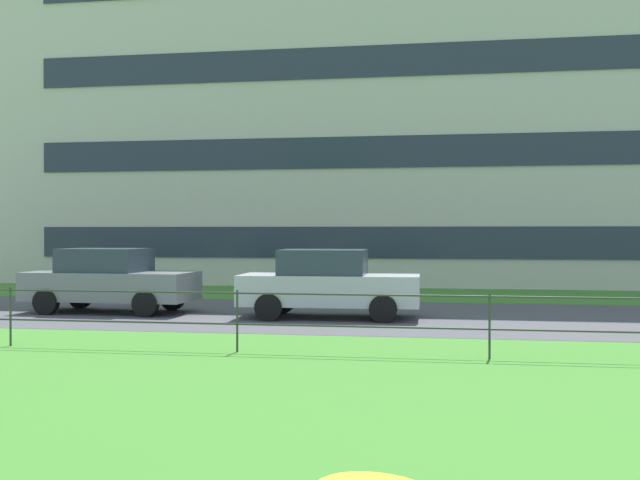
% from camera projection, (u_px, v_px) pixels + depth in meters
% --- Properties ---
extents(street_strip, '(80.00, 7.33, 0.01)m').
position_uv_depth(street_strip, '(306.00, 314.00, 18.47)').
color(street_strip, '#4C4C51').
rests_on(street_strip, ground).
extents(park_fence, '(31.86, 0.04, 1.00)m').
position_uv_depth(park_fence, '(237.00, 311.00, 12.65)').
color(park_fence, '#333833').
rests_on(park_fence, ground).
extents(car_grey_far_left, '(4.05, 1.90, 1.54)m').
position_uv_depth(car_grey_far_left, '(110.00, 280.00, 18.89)').
color(car_grey_far_left, slate).
rests_on(car_grey_far_left, ground).
extents(car_silver_left, '(4.06, 1.92, 1.54)m').
position_uv_depth(car_silver_left, '(328.00, 283.00, 17.67)').
color(car_silver_left, '#B7BABF').
rests_on(car_silver_left, ground).
extents(apartment_building_background, '(37.39, 15.80, 19.27)m').
position_uv_depth(apartment_building_background, '(466.00, 56.00, 34.38)').
color(apartment_building_background, beige).
rests_on(apartment_building_background, ground).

